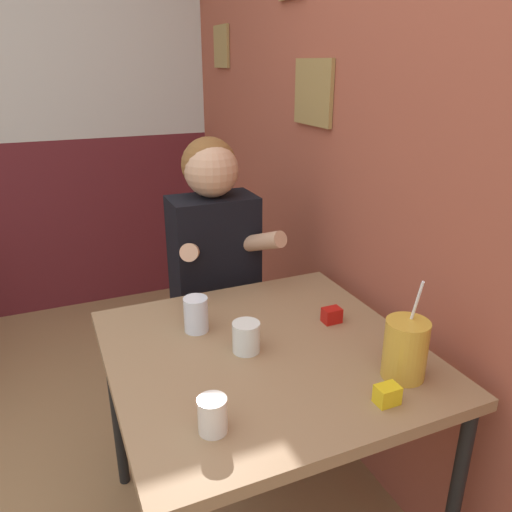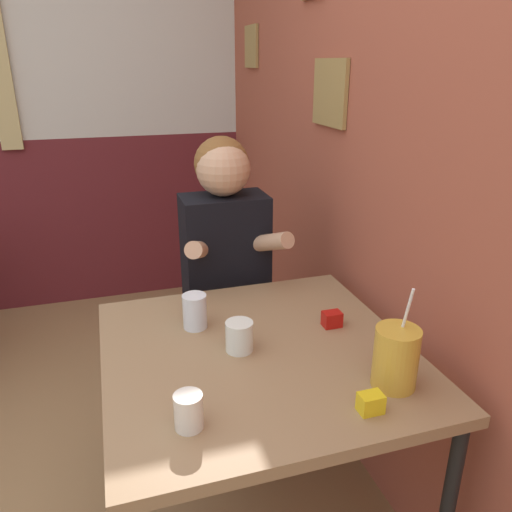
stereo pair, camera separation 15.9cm
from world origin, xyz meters
name	(u,v)px [view 1 (the left image)]	position (x,y,z in m)	size (l,w,h in m)	color
brick_wall_right	(292,107)	(1.39, 1.21, 1.35)	(0.08, 4.42, 2.70)	#9E4C38
main_table	(265,368)	(0.85, 0.31, 0.67)	(0.91, 0.91, 0.73)	#93704C
person_seated	(215,284)	(0.91, 0.94, 0.68)	(0.42, 0.41, 1.28)	black
cocktail_pitcher	(405,349)	(1.15, 0.04, 0.82)	(0.12, 0.12, 0.29)	gold
glass_near_pitcher	(196,314)	(0.70, 0.51, 0.79)	(0.08, 0.08, 0.11)	silver
glass_center	(246,337)	(0.80, 0.33, 0.78)	(0.08, 0.08, 0.09)	silver
glass_far_side	(213,415)	(0.60, 0.04, 0.78)	(0.07, 0.07, 0.09)	silver
condiment_ketchup	(332,315)	(1.13, 0.38, 0.76)	(0.06, 0.04, 0.05)	#B7140F
condiment_mustard	(387,395)	(1.03, -0.04, 0.76)	(0.06, 0.04, 0.05)	yellow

